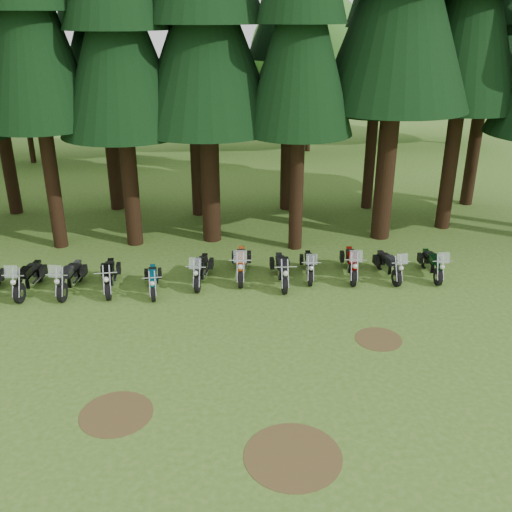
{
  "coord_description": "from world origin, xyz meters",
  "views": [
    {
      "loc": [
        -1.12,
        -13.65,
        8.99
      ],
      "look_at": [
        1.39,
        5.0,
        1.0
      ],
      "focal_mm": 40.0,
      "sensor_mm": 36.0,
      "label": 1
    }
  ],
  "objects_px": {
    "motorcycle_2": "(70,278)",
    "motorcycle_3": "(110,277)",
    "motorcycle_8": "(309,266)",
    "motorcycle_11": "(432,265)",
    "motorcycle_6": "(241,264)",
    "motorcycle_9": "(351,264)",
    "motorcycle_5": "(201,271)",
    "motorcycle_1": "(28,279)",
    "motorcycle_10": "(389,266)",
    "motorcycle_7": "(282,271)",
    "motorcycle_4": "(153,281)"
  },
  "relations": [
    {
      "from": "motorcycle_1",
      "to": "motorcycle_9",
      "type": "xyz_separation_m",
      "value": [
        11.53,
        -0.26,
        0.0
      ]
    },
    {
      "from": "motorcycle_6",
      "to": "motorcycle_3",
      "type": "bearing_deg",
      "value": -168.2
    },
    {
      "from": "motorcycle_1",
      "to": "motorcycle_4",
      "type": "relative_size",
      "value": 1.17
    },
    {
      "from": "motorcycle_5",
      "to": "motorcycle_6",
      "type": "relative_size",
      "value": 0.91
    },
    {
      "from": "motorcycle_9",
      "to": "motorcycle_6",
      "type": "bearing_deg",
      "value": -176.08
    },
    {
      "from": "motorcycle_7",
      "to": "motorcycle_9",
      "type": "xyz_separation_m",
      "value": [
        2.65,
        0.23,
        0.02
      ]
    },
    {
      "from": "motorcycle_1",
      "to": "motorcycle_9",
      "type": "distance_m",
      "value": 11.53
    },
    {
      "from": "motorcycle_1",
      "to": "motorcycle_4",
      "type": "bearing_deg",
      "value": 2.23
    },
    {
      "from": "motorcycle_2",
      "to": "motorcycle_10",
      "type": "height_order",
      "value": "motorcycle_2"
    },
    {
      "from": "motorcycle_3",
      "to": "motorcycle_8",
      "type": "relative_size",
      "value": 1.1
    },
    {
      "from": "motorcycle_3",
      "to": "motorcycle_9",
      "type": "bearing_deg",
      "value": -2.25
    },
    {
      "from": "motorcycle_8",
      "to": "motorcycle_11",
      "type": "xyz_separation_m",
      "value": [
        4.52,
        -0.54,
        0.02
      ]
    },
    {
      "from": "motorcycle_9",
      "to": "motorcycle_8",
      "type": "bearing_deg",
      "value": -175.36
    },
    {
      "from": "motorcycle_11",
      "to": "motorcycle_1",
      "type": "bearing_deg",
      "value": -176.75
    },
    {
      "from": "motorcycle_3",
      "to": "motorcycle_4",
      "type": "relative_size",
      "value": 1.14
    },
    {
      "from": "motorcycle_3",
      "to": "motorcycle_5",
      "type": "xyz_separation_m",
      "value": [
        3.22,
        0.11,
        -0.0
      ]
    },
    {
      "from": "motorcycle_3",
      "to": "motorcycle_11",
      "type": "xyz_separation_m",
      "value": [
        11.71,
        -0.49,
        -0.02
      ]
    },
    {
      "from": "motorcycle_9",
      "to": "motorcycle_10",
      "type": "bearing_deg",
      "value": -1.35
    },
    {
      "from": "motorcycle_5",
      "to": "motorcycle_9",
      "type": "distance_m",
      "value": 5.52
    },
    {
      "from": "motorcycle_5",
      "to": "motorcycle_9",
      "type": "xyz_separation_m",
      "value": [
        5.52,
        -0.21,
        0.03
      ]
    },
    {
      "from": "motorcycle_3",
      "to": "motorcycle_4",
      "type": "xyz_separation_m",
      "value": [
        1.52,
        -0.41,
        -0.06
      ]
    },
    {
      "from": "motorcycle_2",
      "to": "motorcycle_5",
      "type": "relative_size",
      "value": 1.03
    },
    {
      "from": "motorcycle_1",
      "to": "motorcycle_7",
      "type": "bearing_deg",
      "value": 6.64
    },
    {
      "from": "motorcycle_2",
      "to": "motorcycle_6",
      "type": "distance_m",
      "value": 6.07
    },
    {
      "from": "motorcycle_5",
      "to": "motorcycle_2",
      "type": "bearing_deg",
      "value": -166.5
    },
    {
      "from": "motorcycle_7",
      "to": "motorcycle_11",
      "type": "relative_size",
      "value": 1.06
    },
    {
      "from": "motorcycle_2",
      "to": "motorcycle_3",
      "type": "distance_m",
      "value": 1.36
    },
    {
      "from": "motorcycle_7",
      "to": "motorcycle_5",
      "type": "bearing_deg",
      "value": 174.42
    },
    {
      "from": "motorcycle_1",
      "to": "motorcycle_3",
      "type": "relative_size",
      "value": 1.03
    },
    {
      "from": "motorcycle_8",
      "to": "motorcycle_10",
      "type": "bearing_deg",
      "value": 0.17
    },
    {
      "from": "motorcycle_7",
      "to": "motorcycle_9",
      "type": "distance_m",
      "value": 2.66
    },
    {
      "from": "motorcycle_1",
      "to": "motorcycle_5",
      "type": "bearing_deg",
      "value": 9.27
    },
    {
      "from": "motorcycle_6",
      "to": "motorcycle_9",
      "type": "xyz_separation_m",
      "value": [
        4.04,
        -0.45,
        -0.02
      ]
    },
    {
      "from": "motorcycle_6",
      "to": "motorcycle_8",
      "type": "relative_size",
      "value": 1.18
    },
    {
      "from": "motorcycle_6",
      "to": "motorcycle_8",
      "type": "height_order",
      "value": "motorcycle_6"
    },
    {
      "from": "motorcycle_1",
      "to": "motorcycle_2",
      "type": "bearing_deg",
      "value": 4.44
    },
    {
      "from": "motorcycle_4",
      "to": "motorcycle_9",
      "type": "distance_m",
      "value": 7.23
    },
    {
      "from": "motorcycle_5",
      "to": "motorcycle_11",
      "type": "xyz_separation_m",
      "value": [
        8.49,
        -0.59,
        -0.02
      ]
    },
    {
      "from": "motorcycle_7",
      "to": "motorcycle_8",
      "type": "distance_m",
      "value": 1.16
    },
    {
      "from": "motorcycle_1",
      "to": "motorcycle_8",
      "type": "height_order",
      "value": "motorcycle_1"
    },
    {
      "from": "motorcycle_7",
      "to": "motorcycle_2",
      "type": "bearing_deg",
      "value": -179.7
    },
    {
      "from": "motorcycle_4",
      "to": "motorcycle_9",
      "type": "xyz_separation_m",
      "value": [
        7.22,
        0.31,
        0.08
      ]
    },
    {
      "from": "motorcycle_6",
      "to": "motorcycle_10",
      "type": "height_order",
      "value": "motorcycle_6"
    },
    {
      "from": "motorcycle_2",
      "to": "motorcycle_11",
      "type": "height_order",
      "value": "motorcycle_2"
    },
    {
      "from": "motorcycle_8",
      "to": "motorcycle_9",
      "type": "distance_m",
      "value": 1.56
    },
    {
      "from": "motorcycle_1",
      "to": "motorcycle_11",
      "type": "height_order",
      "value": "motorcycle_1"
    },
    {
      "from": "motorcycle_6",
      "to": "motorcycle_9",
      "type": "height_order",
      "value": "motorcycle_6"
    },
    {
      "from": "motorcycle_3",
      "to": "motorcycle_7",
      "type": "bearing_deg",
      "value": -4.66
    },
    {
      "from": "motorcycle_2",
      "to": "motorcycle_4",
      "type": "bearing_deg",
      "value": 2.37
    },
    {
      "from": "motorcycle_2",
      "to": "motorcycle_8",
      "type": "bearing_deg",
      "value": 11.18
    }
  ]
}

